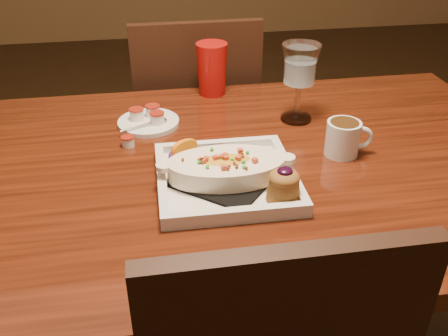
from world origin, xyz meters
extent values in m
cube|color=#60200D|center=(0.00, 0.00, 0.73)|extent=(1.50, 0.90, 0.04)
cylinder|color=black|center=(0.67, 0.37, 0.35)|extent=(0.07, 0.07, 0.71)
cube|color=black|center=(0.00, 0.70, 0.45)|extent=(0.42, 0.42, 0.04)
cylinder|color=black|center=(0.17, 0.87, 0.23)|extent=(0.04, 0.04, 0.45)
cylinder|color=black|center=(-0.17, 0.87, 0.23)|extent=(0.04, 0.04, 0.45)
cylinder|color=black|center=(0.17, 0.53, 0.23)|extent=(0.04, 0.04, 0.45)
cylinder|color=black|center=(-0.17, 0.53, 0.23)|extent=(0.04, 0.04, 0.45)
cube|color=black|center=(0.00, 0.51, 0.70)|extent=(0.40, 0.03, 0.46)
cube|color=silver|center=(-0.01, -0.08, 0.76)|extent=(0.29, 0.29, 0.01)
cube|color=black|center=(-0.01, -0.08, 0.77)|extent=(0.25, 0.25, 0.01)
ellipsoid|color=gold|center=(-0.01, -0.08, 0.79)|extent=(0.22, 0.12, 0.04)
ellipsoid|color=#5F1552|center=(-0.09, 0.01, 0.77)|extent=(0.07, 0.07, 0.02)
cone|color=#935E25|center=(0.09, -0.17, 0.79)|extent=(0.07, 0.07, 0.05)
ellipsoid|color=#935E25|center=(0.09, -0.17, 0.81)|extent=(0.06, 0.06, 0.03)
ellipsoid|color=black|center=(0.09, -0.17, 0.83)|extent=(0.03, 0.03, 0.01)
cylinder|color=silver|center=(0.27, 0.00, 0.79)|extent=(0.08, 0.08, 0.08)
cylinder|color=#351F0E|center=(0.27, 0.00, 0.82)|extent=(0.06, 0.06, 0.02)
torus|color=silver|center=(0.31, -0.01, 0.79)|extent=(0.06, 0.02, 0.06)
cylinder|color=silver|center=(0.22, 0.19, 0.75)|extent=(0.08, 0.08, 0.01)
cylinder|color=silver|center=(0.22, 0.19, 0.80)|extent=(0.01, 0.01, 0.09)
cone|color=silver|center=(0.22, 0.19, 0.90)|extent=(0.10, 0.10, 0.10)
cylinder|color=silver|center=(-0.16, 0.22, 0.76)|extent=(0.16, 0.16, 0.01)
cylinder|color=white|center=(-0.19, 0.24, 0.77)|extent=(0.04, 0.04, 0.03)
cylinder|color=#AA2314|center=(-0.19, 0.24, 0.79)|extent=(0.04, 0.04, 0.00)
cylinder|color=white|center=(-0.15, 0.25, 0.77)|extent=(0.04, 0.04, 0.03)
cylinder|color=#AA2314|center=(-0.15, 0.25, 0.79)|extent=(0.04, 0.04, 0.00)
cylinder|color=white|center=(-0.14, 0.20, 0.77)|extent=(0.04, 0.04, 0.03)
cylinder|color=#AA2314|center=(-0.14, 0.20, 0.79)|extent=(0.04, 0.04, 0.00)
cylinder|color=white|center=(-0.21, 0.12, 0.76)|extent=(0.03, 0.03, 0.02)
cylinder|color=#AA2314|center=(-0.21, 0.12, 0.77)|extent=(0.03, 0.03, 0.00)
cone|color=#B2100C|center=(0.03, 0.40, 0.82)|extent=(0.09, 0.09, 0.15)
camera|label=1|loc=(-0.16, -0.95, 1.32)|focal=40.00mm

